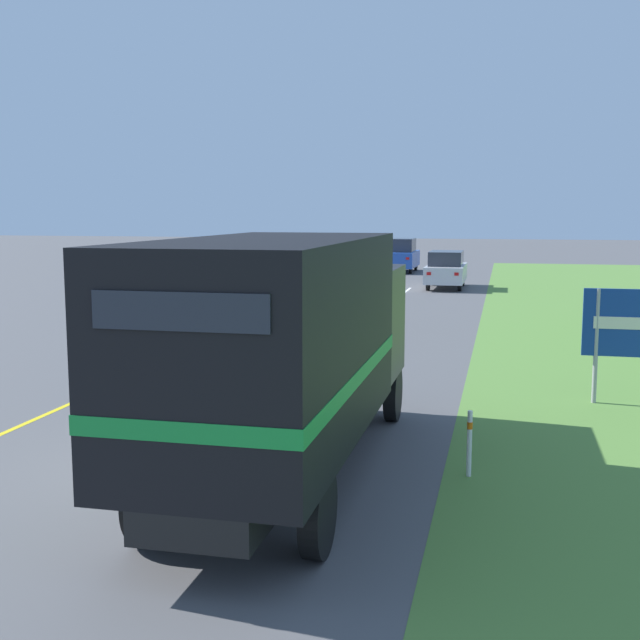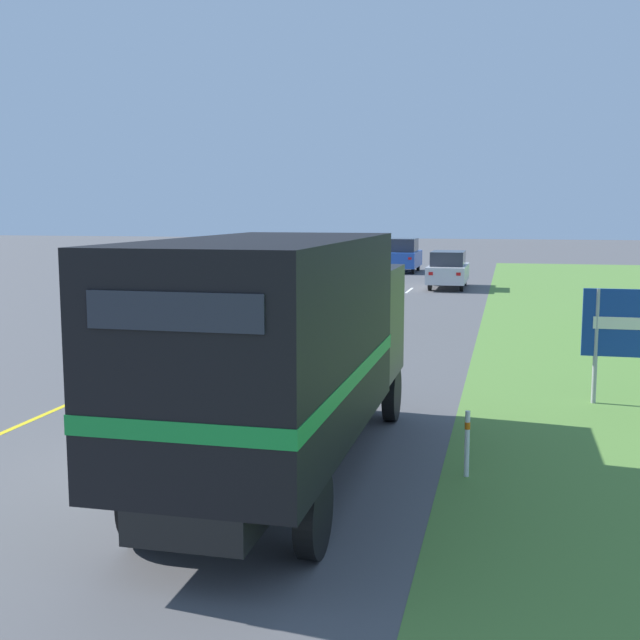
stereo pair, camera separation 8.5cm
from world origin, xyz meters
The scene contains 13 objects.
ground_plane centered at (0.00, 0.00, 0.00)m, with size 200.00×200.00×0.00m, color #515154.
edge_line_yellow centered at (-3.70, 16.45, 0.00)m, with size 0.12×64.25×0.01m, color yellow.
centre_dash_near centered at (0.00, 0.67, 0.00)m, with size 0.12×2.60×0.01m, color white.
centre_dash_mid_a centered at (0.00, 7.27, 0.00)m, with size 0.12×2.60×0.01m, color white.
centre_dash_mid_b centered at (0.00, 13.87, 0.00)m, with size 0.12×2.60×0.01m, color white.
centre_dash_far centered at (0.00, 20.47, 0.00)m, with size 0.12×2.60×0.01m, color white.
centre_dash_farthest centered at (0.00, 27.07, 0.00)m, with size 0.12×2.60×0.01m, color white.
horse_trailer_truck centered at (1.60, -0.25, 1.91)m, with size 2.32×7.91×3.38m.
lead_car_white centered at (-1.93, 14.67, 0.99)m, with size 1.80×4.12×1.98m.
lead_car_silver_ahead centered at (1.70, 28.55, 0.92)m, with size 1.80×4.51×1.81m.
lead_car_blue_ahead centered at (-1.75, 38.53, 1.03)m, with size 1.80×4.42×2.07m.
highway_sign centered at (6.91, 5.44, 1.55)m, with size 1.81×0.09×2.59m.
delineator_post centered at (4.06, 0.43, 0.51)m, with size 0.08×0.08×0.95m.
Camera 1 is at (4.47, -10.69, 3.72)m, focal length 45.00 mm.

